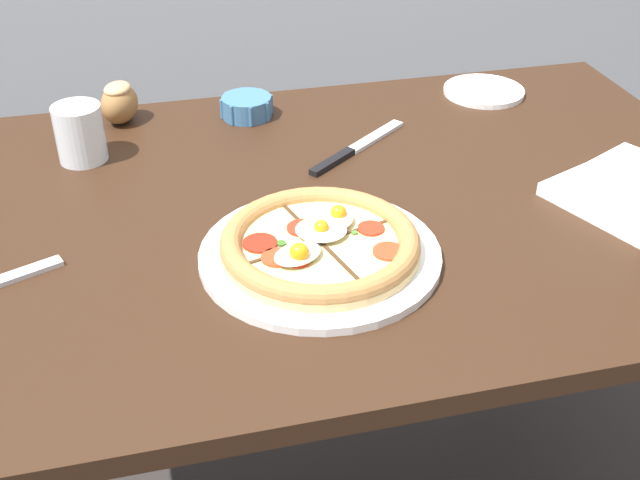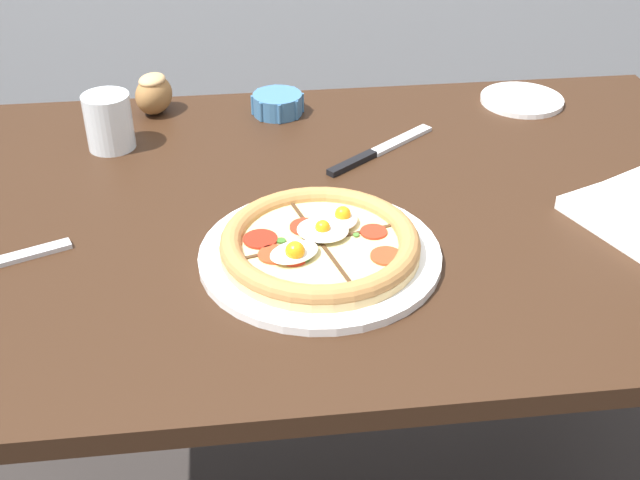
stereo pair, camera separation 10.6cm
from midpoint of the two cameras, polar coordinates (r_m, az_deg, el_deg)
dining_table at (r=1.25m, az=-2.35°, el=-1.45°), size 1.35×0.86×0.76m
pizza at (r=1.06m, az=-2.85°, el=-0.56°), size 0.32×0.32×0.05m
ramekin_bowl at (r=1.47m, az=-7.32°, el=9.38°), size 0.10×0.10×0.04m
napkin_folded at (r=1.27m, az=19.28°, el=3.39°), size 0.27×0.25×0.04m
bread_piece_near at (r=1.49m, az=-16.11°, el=9.37°), size 0.09×0.10×0.07m
knife_spare at (r=1.35m, az=0.38°, el=6.54°), size 0.20×0.16×0.01m
water_glass at (r=1.37m, az=-18.83°, el=6.93°), size 0.08×0.08×0.09m
side_saucer at (r=1.58m, az=9.69°, el=10.35°), size 0.15×0.15×0.01m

